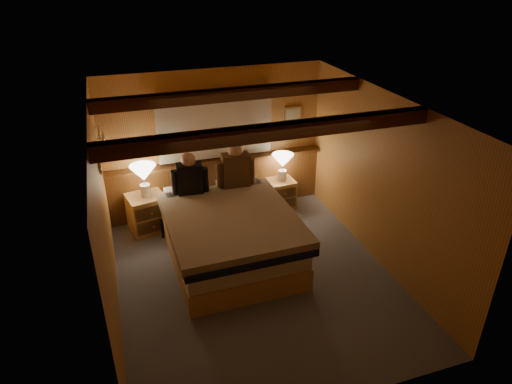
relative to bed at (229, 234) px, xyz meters
name	(u,v)px	position (x,y,z in m)	size (l,w,h in m)	color
floor	(255,278)	(0.20, -0.57, -0.39)	(4.20, 4.20, 0.00)	slate
ceiling	(255,107)	(0.20, -0.57, 2.01)	(4.20, 4.20, 0.00)	#BD8147
wall_back	(215,142)	(0.20, 1.53, 0.81)	(3.60, 3.60, 0.00)	#C68547
wall_left	(105,224)	(-1.60, -0.57, 0.81)	(4.20, 4.20, 0.00)	#C68547
wall_right	(382,181)	(2.00, -0.57, 0.81)	(4.20, 4.20, 0.00)	#C68547
wall_front	(332,312)	(0.20, -2.67, 0.81)	(3.60, 3.60, 0.00)	#C68547
wainscot	(218,183)	(0.20, 1.47, 0.09)	(3.60, 0.23, 0.94)	brown
curtain_window	(215,125)	(0.20, 1.46, 1.13)	(2.18, 0.09, 1.11)	#4B2612
ceiling_beams	(251,111)	(0.20, -0.42, 1.92)	(3.60, 1.65, 0.16)	#4B2612
coat_rail	(102,138)	(-1.52, 1.01, 1.27)	(0.05, 0.55, 0.24)	silver
framed_print	(293,114)	(1.55, 1.51, 1.16)	(0.30, 0.04, 0.25)	tan
bed	(229,234)	(0.00, 0.00, 0.00)	(1.75, 2.25, 0.76)	tan
nightstand_left	(147,213)	(-1.03, 1.16, -0.09)	(0.64, 0.60, 0.60)	tan
nightstand_right	(280,193)	(1.24, 1.20, -0.14)	(0.47, 0.43, 0.50)	tan
lamp_left	(144,175)	(-1.01, 1.15, 0.57)	(0.39, 0.39, 0.52)	silver
lamp_right	(283,162)	(1.27, 1.21, 0.44)	(0.36, 0.36, 0.47)	silver
person_left	(190,177)	(-0.38, 0.76, 0.62)	(0.54, 0.25, 0.66)	black
person_right	(236,168)	(0.33, 0.79, 0.65)	(0.60, 0.26, 0.73)	#4D361F
duffel_bag	(175,225)	(-0.64, 0.93, -0.25)	(0.47, 0.32, 0.32)	black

